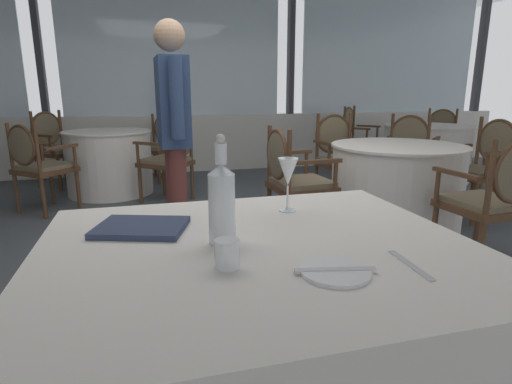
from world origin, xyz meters
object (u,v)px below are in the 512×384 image
(dining_chair_2_2, at_px, (411,148))
(diner_person_0, at_px, (174,127))
(water_bottle, at_px, (222,201))
(dining_chair_3_2, at_px, (160,142))
(dining_chair_1_2, at_px, (485,161))
(dining_chair_2_1, at_px, (355,134))
(dining_chair_3_0, at_px, (37,161))
(water_tumbler, at_px, (227,254))
(menu_book, at_px, (141,227))
(dining_chair_3_1, at_px, (171,154))
(wine_glass, at_px, (288,173))
(dining_chair_1_0, at_px, (292,175))
(dining_chair_1_3, at_px, (338,151))
(dining_chair_2_0, at_px, (440,134))
(side_plate, at_px, (335,271))
(dining_chair_3_3, at_px, (55,143))
(dining_chair_1_1, at_px, (496,194))

(dining_chair_2_2, height_order, diner_person_0, diner_person_0)
(water_bottle, relative_size, dining_chair_2_2, 0.34)
(dining_chair_3_2, bearing_deg, dining_chair_1_2, 89.73)
(dining_chair_2_1, distance_m, dining_chair_3_0, 4.25)
(water_tumbler, bearing_deg, dining_chair_3_0, 109.66)
(menu_book, height_order, dining_chair_3_2, dining_chair_3_2)
(water_tumbler, bearing_deg, water_bottle, 83.27)
(dining_chair_1_2, bearing_deg, dining_chair_3_1, -29.06)
(dining_chair_2_1, bearing_deg, wine_glass, -73.96)
(dining_chair_3_2, distance_m, diner_person_0, 2.84)
(water_tumbler, bearing_deg, dining_chair_2_1, 57.99)
(water_bottle, relative_size, wine_glass, 1.60)
(dining_chair_1_0, bearing_deg, dining_chair_1_2, 0.00)
(dining_chair_1_2, distance_m, dining_chair_2_1, 2.42)
(dining_chair_1_0, relative_size, dining_chair_1_3, 0.96)
(menu_book, relative_size, dining_chair_3_0, 0.31)
(wine_glass, height_order, menu_book, wine_glass)
(wine_glass, distance_m, dining_chair_2_2, 3.68)
(dining_chair_1_3, xyz_separation_m, dining_chair_2_1, (1.02, 1.49, 0.01))
(dining_chair_2_0, relative_size, dining_chair_3_2, 1.05)
(water_bottle, bearing_deg, menu_book, 142.92)
(side_plate, xyz_separation_m, dining_chair_3_2, (-0.25, 4.90, -0.23))
(dining_chair_2_0, relative_size, dining_chair_3_0, 1.04)
(side_plate, height_order, dining_chair_1_2, dining_chair_1_2)
(water_bottle, bearing_deg, dining_chair_3_3, 106.20)
(dining_chair_2_0, distance_m, dining_chair_2_1, 1.44)
(dining_chair_3_2, height_order, diner_person_0, diner_person_0)
(dining_chair_3_1, xyz_separation_m, dining_chair_3_2, (-0.07, 1.30, -0.01))
(dining_chair_1_2, height_order, dining_chair_2_2, dining_chair_1_2)
(dining_chair_3_1, bearing_deg, dining_chair_1_3, -150.87)
(dining_chair_1_3, height_order, dining_chair_3_1, dining_chair_1_3)
(side_plate, xyz_separation_m, dining_chair_1_1, (1.73, 1.21, -0.21))
(side_plate, bearing_deg, dining_chair_1_0, 72.50)
(dining_chair_3_0, xyz_separation_m, dining_chair_3_3, (-0.08, 1.31, 0.03))
(side_plate, xyz_separation_m, dining_chair_1_0, (0.67, 2.13, -0.20))
(dining_chair_3_1, relative_size, dining_chair_3_3, 0.95)
(dining_chair_3_3, bearing_deg, dining_chair_1_3, 14.41)
(water_bottle, height_order, diner_person_0, diner_person_0)
(dining_chair_1_0, distance_m, dining_chair_1_3, 1.41)
(dining_chair_1_3, bearing_deg, menu_book, -40.97)
(wine_glass, bearing_deg, water_bottle, -138.49)
(wine_glass, height_order, dining_chair_1_3, dining_chair_1_3)
(dining_chair_1_3, height_order, dining_chair_3_2, dining_chair_1_3)
(dining_chair_1_2, distance_m, dining_chair_3_3, 4.94)
(dining_chair_1_1, bearing_deg, dining_chair_3_0, 50.20)
(menu_book, distance_m, dining_chair_3_2, 4.45)
(dining_chair_1_3, relative_size, dining_chair_2_0, 1.03)
(dining_chair_2_1, bearing_deg, water_tumbler, -74.38)
(wine_glass, bearing_deg, dining_chair_3_3, 110.74)
(dining_chair_1_3, xyz_separation_m, dining_chair_3_0, (-3.07, 0.33, -0.03))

